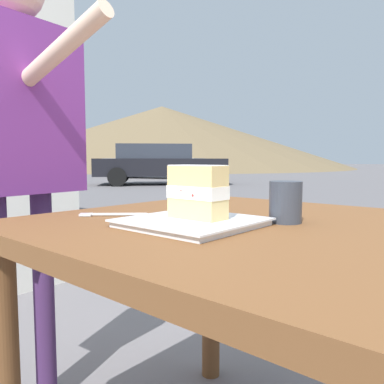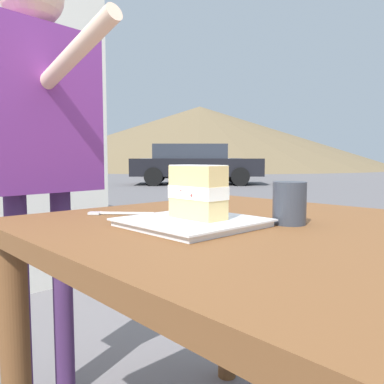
{
  "view_description": "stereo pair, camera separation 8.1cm",
  "coord_description": "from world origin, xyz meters",
  "px_view_note": "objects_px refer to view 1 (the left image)",
  "views": [
    {
      "loc": [
        0.39,
        -0.75,
        0.86
      ],
      "look_at": [
        -0.14,
        -0.14,
        0.79
      ],
      "focal_mm": 35.45,
      "sensor_mm": 36.0,
      "label": 1
    },
    {
      "loc": [
        0.45,
        -0.69,
        0.86
      ],
      "look_at": [
        -0.14,
        -0.14,
        0.79
      ],
      "focal_mm": 35.45,
      "sensor_mm": 36.0,
      "label": 2
    }
  ],
  "objects_px": {
    "parked_car_far": "(152,161)",
    "parked_car_near": "(159,163)",
    "cake_slice": "(198,192)",
    "dessert_plate": "(192,222)",
    "dessert_fork": "(109,214)",
    "diner_person": "(16,116)",
    "patio_table": "(281,273)",
    "coffee_cup": "(285,201)"
  },
  "relations": [
    {
      "from": "parked_car_far",
      "to": "parked_car_near",
      "type": "bearing_deg",
      "value": -40.35
    },
    {
      "from": "cake_slice",
      "to": "parked_car_near",
      "type": "xyz_separation_m",
      "value": [
        -8.97,
        8.57,
        -0.05
      ]
    },
    {
      "from": "dessert_plate",
      "to": "dessert_fork",
      "type": "xyz_separation_m",
      "value": [
        -0.26,
        -0.03,
        -0.0
      ]
    },
    {
      "from": "dessert_fork",
      "to": "diner_person",
      "type": "relative_size",
      "value": 0.09
    },
    {
      "from": "diner_person",
      "to": "parked_car_near",
      "type": "distance_m",
      "value": 11.98
    },
    {
      "from": "patio_table",
      "to": "coffee_cup",
      "type": "height_order",
      "value": "coffee_cup"
    },
    {
      "from": "diner_person",
      "to": "parked_car_near",
      "type": "relative_size",
      "value": 0.34
    },
    {
      "from": "dessert_fork",
      "to": "diner_person",
      "type": "height_order",
      "value": "diner_person"
    },
    {
      "from": "patio_table",
      "to": "parked_car_near",
      "type": "distance_m",
      "value": 12.42
    },
    {
      "from": "diner_person",
      "to": "parked_car_far",
      "type": "xyz_separation_m",
      "value": [
        -11.78,
        11.61,
        -0.2
      ]
    },
    {
      "from": "dessert_plate",
      "to": "parked_car_far",
      "type": "distance_m",
      "value": 16.98
    },
    {
      "from": "diner_person",
      "to": "parked_car_near",
      "type": "xyz_separation_m",
      "value": [
        -8.29,
        8.65,
        -0.26
      ]
    },
    {
      "from": "diner_person",
      "to": "parked_car_near",
      "type": "height_order",
      "value": "diner_person"
    },
    {
      "from": "dessert_plate",
      "to": "coffee_cup",
      "type": "height_order",
      "value": "coffee_cup"
    },
    {
      "from": "patio_table",
      "to": "coffee_cup",
      "type": "bearing_deg",
      "value": 105.47
    },
    {
      "from": "patio_table",
      "to": "cake_slice",
      "type": "bearing_deg",
      "value": -136.6
    },
    {
      "from": "dessert_fork",
      "to": "diner_person",
      "type": "distance_m",
      "value": 0.5
    },
    {
      "from": "cake_slice",
      "to": "parked_car_far",
      "type": "distance_m",
      "value": 16.97
    },
    {
      "from": "parked_car_far",
      "to": "coffee_cup",
      "type": "bearing_deg",
      "value": -42.12
    },
    {
      "from": "cake_slice",
      "to": "diner_person",
      "type": "xyz_separation_m",
      "value": [
        -0.68,
        -0.08,
        0.2
      ]
    },
    {
      "from": "dessert_fork",
      "to": "diner_person",
      "type": "bearing_deg",
      "value": -175.19
    },
    {
      "from": "cake_slice",
      "to": "parked_car_near",
      "type": "height_order",
      "value": "parked_car_near"
    },
    {
      "from": "coffee_cup",
      "to": "diner_person",
      "type": "relative_size",
      "value": 0.06
    },
    {
      "from": "coffee_cup",
      "to": "parked_car_far",
      "type": "distance_m",
      "value": 16.96
    },
    {
      "from": "diner_person",
      "to": "parked_car_far",
      "type": "height_order",
      "value": "parked_car_far"
    },
    {
      "from": "coffee_cup",
      "to": "diner_person",
      "type": "bearing_deg",
      "value": -163.57
    },
    {
      "from": "patio_table",
      "to": "cake_slice",
      "type": "distance_m",
      "value": 0.26
    },
    {
      "from": "patio_table",
      "to": "parked_car_far",
      "type": "relative_size",
      "value": 0.23
    },
    {
      "from": "patio_table",
      "to": "parked_car_near",
      "type": "relative_size",
      "value": 0.26
    },
    {
      "from": "patio_table",
      "to": "dessert_fork",
      "type": "distance_m",
      "value": 0.44
    },
    {
      "from": "dessert_fork",
      "to": "patio_table",
      "type": "bearing_deg",
      "value": 23.08
    },
    {
      "from": "patio_table",
      "to": "dessert_plate",
      "type": "relative_size",
      "value": 4.32
    },
    {
      "from": "dessert_fork",
      "to": "parked_car_far",
      "type": "distance_m",
      "value": 16.81
    },
    {
      "from": "patio_table",
      "to": "cake_slice",
      "type": "xyz_separation_m",
      "value": [
        -0.13,
        -0.13,
        0.18
      ]
    },
    {
      "from": "cake_slice",
      "to": "coffee_cup",
      "type": "bearing_deg",
      "value": 52.07
    },
    {
      "from": "diner_person",
      "to": "dessert_plate",
      "type": "bearing_deg",
      "value": 5.42
    },
    {
      "from": "cake_slice",
      "to": "parked_car_far",
      "type": "relative_size",
      "value": 0.03
    },
    {
      "from": "dessert_plate",
      "to": "parked_car_near",
      "type": "height_order",
      "value": "parked_car_near"
    },
    {
      "from": "dessert_plate",
      "to": "parked_car_near",
      "type": "relative_size",
      "value": 0.06
    },
    {
      "from": "dessert_fork",
      "to": "parked_car_near",
      "type": "bearing_deg",
      "value": 135.31
    },
    {
      "from": "coffee_cup",
      "to": "dessert_plate",
      "type": "bearing_deg",
      "value": -126.99
    },
    {
      "from": "dessert_fork",
      "to": "parked_car_near",
      "type": "relative_size",
      "value": 0.03
    }
  ]
}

